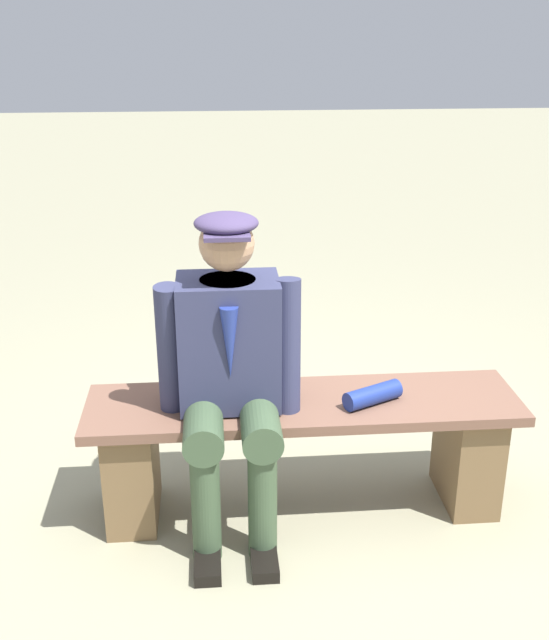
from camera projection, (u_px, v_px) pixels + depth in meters
The scene contains 4 objects.
ground_plane at pixel (302, 505), 3.23m from camera, with size 30.00×30.00×0.00m, color gray.
bench at pixel (303, 442), 3.12m from camera, with size 1.74×0.43×0.50m.
seated_man at pixel (230, 365), 2.88m from camera, with size 0.55×0.60×1.27m.
rolled_magazine at pixel (373, 395), 3.01m from camera, with size 0.08×0.08×0.24m, color navy.
Camera 1 is at (0.35, 2.70, 1.92)m, focal length 42.85 mm.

